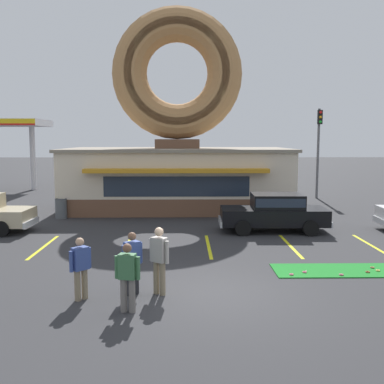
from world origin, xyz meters
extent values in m
plane|color=#2D2D30|center=(0.00, 0.00, 0.00)|extent=(160.00, 160.00, 0.00)
cube|color=brown|center=(-1.08, 14.00, 0.45)|extent=(12.00, 6.00, 0.90)
cube|color=beige|center=(-1.08, 14.00, 2.05)|extent=(12.00, 6.00, 2.30)
cube|color=gray|center=(-1.08, 14.00, 3.28)|extent=(12.30, 6.30, 0.16)
cube|color=orange|center=(-1.08, 10.70, 2.35)|extent=(9.00, 0.60, 0.20)
cube|color=#232D3D|center=(-1.08, 10.98, 1.55)|extent=(7.20, 0.03, 1.00)
cube|color=brown|center=(-1.08, 14.00, 3.61)|extent=(2.40, 1.80, 0.50)
torus|color=#B27F4C|center=(-1.08, 14.00, 7.41)|extent=(7.10, 1.90, 7.10)
torus|color=#936038|center=(-1.08, 13.57, 7.41)|extent=(6.25, 1.05, 6.24)
cube|color=#197523|center=(3.80, 1.88, 0.01)|extent=(3.66, 1.41, 0.03)
torus|color=#A5724C|center=(4.99, 2.06, 0.05)|extent=(0.13, 0.13, 0.04)
torus|color=#D8667F|center=(2.82, 1.64, 0.05)|extent=(0.13, 0.13, 0.04)
torus|color=#D8667F|center=(3.80, 1.36, 0.05)|extent=(0.13, 0.13, 0.04)
torus|color=#D8667F|center=(2.38, 1.41, 0.05)|extent=(0.13, 0.13, 0.04)
torus|color=brown|center=(4.67, 1.62, 0.05)|extent=(0.13, 0.13, 0.04)
torus|color=#E5C666|center=(5.02, 1.75, 0.05)|extent=(0.13, 0.13, 0.04)
sphere|color=white|center=(2.89, 1.73, 0.05)|extent=(0.04, 0.04, 0.04)
cube|color=silver|center=(7.65, 7.57, 0.42)|extent=(0.17, 1.67, 0.24)
cube|color=black|center=(3.06, 7.57, 0.66)|extent=(4.44, 1.87, 0.68)
cube|color=black|center=(3.21, 7.56, 1.30)|extent=(2.14, 1.61, 0.60)
cube|color=#232D3D|center=(3.21, 7.56, 1.32)|extent=(2.05, 1.63, 0.36)
cube|color=silver|center=(0.83, 7.62, 0.42)|extent=(0.14, 1.67, 0.24)
cube|color=silver|center=(5.29, 7.51, 0.42)|extent=(0.14, 1.67, 0.24)
cylinder|color=black|center=(1.67, 6.72, 0.32)|extent=(0.65, 0.24, 0.64)
cylinder|color=black|center=(1.72, 8.48, 0.32)|extent=(0.65, 0.24, 0.64)
cylinder|color=black|center=(4.40, 6.65, 0.32)|extent=(0.65, 0.24, 0.64)
cylinder|color=black|center=(4.44, 8.41, 0.32)|extent=(0.65, 0.24, 0.64)
cube|color=silver|center=(-7.12, 7.55, 0.42)|extent=(0.15, 1.67, 0.24)
cylinder|color=black|center=(-7.96, 8.46, 0.32)|extent=(0.65, 0.24, 0.64)
cylinder|color=black|center=(-8.01, 6.70, 0.32)|extent=(0.65, 0.24, 0.64)
cylinder|color=#7F7056|center=(-3.14, -0.31, 0.38)|extent=(0.15, 0.15, 0.76)
cylinder|color=#7F7056|center=(-3.28, -0.46, 0.38)|extent=(0.15, 0.15, 0.76)
cube|color=#33478C|center=(-3.21, -0.39, 1.04)|extent=(0.44, 0.44, 0.56)
cylinder|color=#33478C|center=(-3.04, -0.21, 1.01)|extent=(0.10, 0.10, 0.51)
cylinder|color=#33478C|center=(-3.39, -0.56, 1.01)|extent=(0.10, 0.10, 0.51)
sphere|color=tan|center=(-3.21, -0.39, 1.45)|extent=(0.20, 0.20, 0.20)
cylinder|color=#232328|center=(-1.92, 0.04, 0.39)|extent=(0.15, 0.15, 0.79)
cylinder|color=#232328|center=(-2.07, -0.09, 0.39)|extent=(0.15, 0.15, 0.79)
cube|color=#33478C|center=(-2.00, -0.02, 1.07)|extent=(0.45, 0.43, 0.58)
cylinder|color=#33478C|center=(-1.81, 0.14, 1.04)|extent=(0.10, 0.10, 0.53)
cylinder|color=#33478C|center=(-2.19, -0.18, 1.04)|extent=(0.10, 0.10, 0.53)
sphere|color=brown|center=(-2.00, -0.02, 1.50)|extent=(0.21, 0.21, 0.21)
cylinder|color=slate|center=(-2.07, -1.17, 0.39)|extent=(0.15, 0.15, 0.78)
cylinder|color=slate|center=(-1.87, -1.21, 0.39)|extent=(0.15, 0.15, 0.78)
cube|color=#386B42|center=(-1.97, -1.19, 1.07)|extent=(0.42, 0.31, 0.57)
cylinder|color=#386B42|center=(-2.22, -1.14, 1.04)|extent=(0.10, 0.10, 0.53)
cylinder|color=#386B42|center=(-1.73, -1.23, 1.04)|extent=(0.10, 0.10, 0.53)
sphere|color=brown|center=(-1.97, -1.19, 1.49)|extent=(0.21, 0.21, 0.21)
cylinder|color=#7F7056|center=(-1.24, -0.09, 0.42)|extent=(0.15, 0.15, 0.85)
cylinder|color=#7F7056|center=(-1.40, 0.03, 0.42)|extent=(0.15, 0.15, 0.85)
cube|color=gray|center=(-1.32, -0.03, 1.16)|extent=(0.45, 0.42, 0.62)
cylinder|color=gray|center=(-1.12, -0.18, 1.13)|extent=(0.10, 0.10, 0.57)
cylinder|color=gray|center=(-1.52, 0.11, 1.13)|extent=(0.10, 0.10, 0.57)
sphere|color=beige|center=(-1.32, -0.03, 1.61)|extent=(0.23, 0.23, 0.23)
cylinder|color=#51565B|center=(-6.76, 10.85, 0.47)|extent=(0.56, 0.56, 0.95)
torus|color=#303437|center=(-6.76, 10.85, 0.95)|extent=(0.57, 0.57, 0.05)
cylinder|color=#595B60|center=(7.99, 18.07, 2.90)|extent=(0.16, 0.16, 5.80)
cube|color=black|center=(7.99, 17.89, 5.25)|extent=(0.28, 0.24, 0.90)
sphere|color=red|center=(7.99, 17.77, 5.55)|extent=(0.18, 0.18, 0.18)
sphere|color=orange|center=(7.99, 17.77, 5.25)|extent=(0.18, 0.18, 0.18)
sphere|color=green|center=(7.99, 17.77, 4.95)|extent=(0.18, 0.18, 0.18)
cylinder|color=silver|center=(-12.20, 23.26, 2.40)|extent=(0.40, 0.40, 4.80)
cube|color=yellow|center=(-5.81, 5.00, 0.00)|extent=(0.12, 3.60, 0.01)
cube|color=yellow|center=(-2.81, 5.00, 0.00)|extent=(0.12, 3.60, 0.01)
cube|color=yellow|center=(0.19, 5.00, 0.00)|extent=(0.12, 3.60, 0.01)
cube|color=yellow|center=(3.19, 5.00, 0.00)|extent=(0.12, 3.60, 0.01)
cube|color=yellow|center=(6.19, 5.00, 0.00)|extent=(0.12, 3.60, 0.01)
camera|label=1|loc=(-0.67, -11.02, 3.94)|focal=42.00mm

